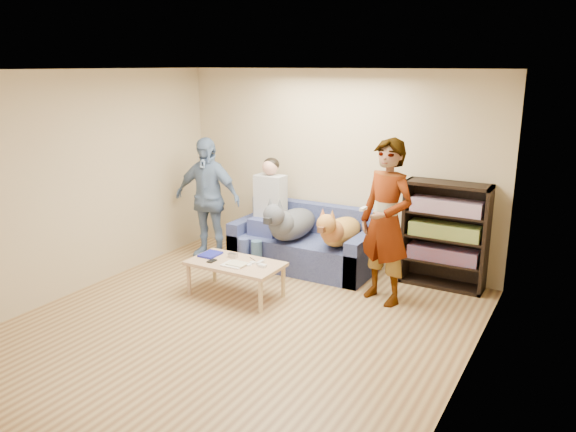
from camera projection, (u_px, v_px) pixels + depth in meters
The scene contains 26 objects.
ground at pixel (230, 332), 5.74m from camera, with size 5.00×5.00×0.00m, color brown.
ceiling at pixel (223, 70), 5.05m from camera, with size 5.00×5.00×0.00m, color white.
wall_back at pixel (336, 169), 7.50m from camera, with size 4.50×4.50×0.00m, color tan.
wall_left at pixel (67, 185), 6.46m from camera, with size 5.00×5.00×0.00m, color tan.
wall_right at pixel (465, 245), 4.33m from camera, with size 5.00×5.00×0.00m, color tan.
blanket at pixel (349, 241), 7.06m from camera, with size 0.38×0.32×0.13m, color silver.
person_standing_right at pixel (386, 222), 6.28m from camera, with size 0.69×0.45×1.88m, color gray.
person_standing_left at pixel (207, 198), 7.77m from camera, with size 1.00×0.42×1.70m, color #698CA8.
held_controller at pixel (363, 209), 6.16m from camera, with size 0.04×0.13×0.03m, color silver.
notebook_blue at pixel (210, 254), 6.77m from camera, with size 0.20×0.26×0.03m, color #1B1E96.
papers at pixel (234, 265), 6.43m from camera, with size 0.26×0.20×0.01m, color silver.
magazine at pixel (237, 264), 6.43m from camera, with size 0.22×0.17×0.01m, color beige.
camera_silver at pixel (233, 255), 6.69m from camera, with size 0.11×0.06×0.05m, color #B3B3B8.
controller_a at pixel (260, 262), 6.48m from camera, with size 0.04×0.13×0.03m, color silver.
controller_b at pixel (263, 266), 6.38m from camera, with size 0.09×0.06×0.03m, color silver.
headphone_cup_a at pixel (249, 265), 6.42m from camera, with size 0.07×0.07×0.02m, color white.
headphone_cup_b at pixel (253, 263), 6.49m from camera, with size 0.07×0.07×0.02m, color white.
pen_orange at pixel (226, 266), 6.41m from camera, with size 0.01×0.01×0.14m, color #D05D1D.
pen_black at pixel (252, 259), 6.63m from camera, with size 0.01×0.01×0.14m, color black.
wallet at pixel (212, 261), 6.55m from camera, with size 0.07×0.12×0.01m, color black.
sofa at pixel (305, 246), 7.54m from camera, with size 1.90×0.85×0.82m.
person_seated at pixel (267, 208), 7.55m from camera, with size 0.40×0.73×1.47m.
dog_gray at pixel (290, 223), 7.29m from camera, with size 0.44×1.26×0.64m.
dog_tan at pixel (339, 231), 7.05m from camera, with size 0.39×1.16×0.57m.
coffee_table at pixel (236, 266), 6.55m from camera, with size 1.10×0.60×0.42m.
bookshelf at pixel (445, 233), 6.78m from camera, with size 1.00×0.34×1.30m.
Camera 1 is at (3.08, -4.26, 2.65)m, focal length 35.00 mm.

